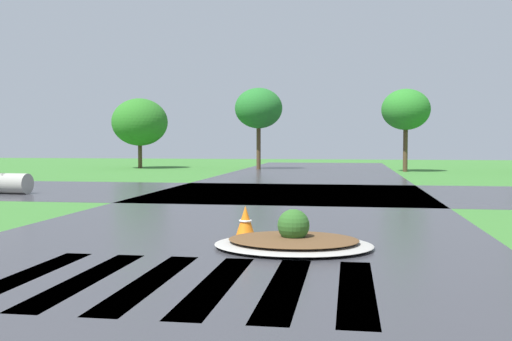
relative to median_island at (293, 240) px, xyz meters
The scene contains 6 objects.
asphalt_roadway 2.16m from the median_island, 123.75° to the left, with size 9.82×80.00×0.01m, color #35353A.
asphalt_cross_road 11.15m from the median_island, 96.16° to the left, with size 90.00×8.84×0.01m, color #35353A.
crosswalk_stripes 3.01m from the median_island, 113.47° to the right, with size 4.95×3.36×0.01m.
median_island is the anchor object (origin of this frame).
traffic_cone 1.31m from the median_island, 140.21° to the left, with size 0.40×0.40×0.63m.
background_treeline 29.25m from the median_island, 78.72° to the left, with size 38.65×5.65×5.71m.
Camera 1 is at (2.15, -2.01, 1.85)m, focal length 41.61 mm.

